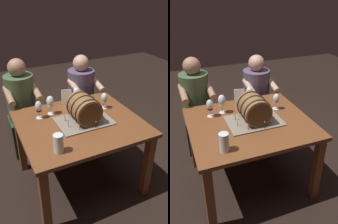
# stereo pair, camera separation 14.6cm
# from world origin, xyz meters

# --- Properties ---
(ground_plane) EXTENTS (8.00, 8.00, 0.00)m
(ground_plane) POSITION_xyz_m (0.00, 0.00, 0.00)
(ground_plane) COLOR black
(dining_table) EXTENTS (1.12, 0.99, 0.72)m
(dining_table) POSITION_xyz_m (0.00, 0.00, 0.61)
(dining_table) COLOR brown
(dining_table) RESTS_ON ground
(barrel_cake) EXTENTS (0.50, 0.36, 0.27)m
(barrel_cake) POSITION_xyz_m (0.04, -0.01, 0.85)
(barrel_cake) COLOR gray
(barrel_cake) RESTS_ON dining_table
(wine_glass_empty) EXTENTS (0.07, 0.07, 0.19)m
(wine_glass_empty) POSITION_xyz_m (0.12, 0.34, 0.85)
(wine_glass_empty) COLOR white
(wine_glass_empty) RESTS_ON dining_table
(wine_glass_white) EXTENTS (0.07, 0.07, 0.19)m
(wine_glass_white) POSITION_xyz_m (-0.19, 0.26, 0.85)
(wine_glass_white) COLOR white
(wine_glass_white) RESTS_ON dining_table
(wine_glass_rose) EXTENTS (0.07, 0.07, 0.17)m
(wine_glass_rose) POSITION_xyz_m (0.34, 0.14, 0.83)
(wine_glass_rose) COLOR white
(wine_glass_rose) RESTS_ON dining_table
(wine_glass_red) EXTENTS (0.07, 0.07, 0.18)m
(wine_glass_red) POSITION_xyz_m (-0.31, 0.23, 0.84)
(wine_glass_red) COLOR white
(wine_glass_red) RESTS_ON dining_table
(beer_pint) EXTENTS (0.08, 0.08, 0.15)m
(beer_pint) POSITION_xyz_m (-0.33, -0.34, 0.79)
(beer_pint) COLOR white
(beer_pint) RESTS_ON dining_table
(menu_card) EXTENTS (0.11, 0.05, 0.16)m
(menu_card) POSITION_xyz_m (0.03, 0.40, 0.80)
(menu_card) COLOR silver
(menu_card) RESTS_ON dining_table
(person_seated_left) EXTENTS (0.37, 0.46, 1.17)m
(person_seated_left) POSITION_xyz_m (-0.38, 0.77, 0.53)
(person_seated_left) COLOR #2A3A24
(person_seated_left) RESTS_ON ground
(person_seated_right) EXTENTS (0.37, 0.46, 1.12)m
(person_seated_right) POSITION_xyz_m (0.38, 0.77, 0.51)
(person_seated_right) COLOR #372D40
(person_seated_right) RESTS_ON ground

